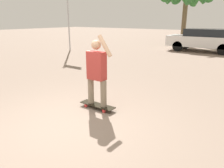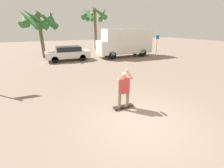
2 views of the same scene
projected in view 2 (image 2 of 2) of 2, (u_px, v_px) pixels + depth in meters
The scene contains 8 objects.
ground_plane at pixel (139, 120), 5.52m from camera, with size 80.00×80.00×0.00m, color gray.
skateboard at pixel (123, 106), 6.34m from camera, with size 0.90×0.25×0.10m.
person_skateboarder at pixel (124, 88), 6.04m from camera, with size 0.71×0.22×1.62m.
camper_van at pixel (126, 42), 17.29m from camera, with size 6.37×2.05×3.12m.
parked_car_white at pixel (68, 53), 15.48m from camera, with size 4.36×1.82×1.43m.
palm_tree_near_van at pixel (94, 16), 22.01m from camera, with size 3.84×3.94×6.23m.
palm_tree_center_background at pixel (38, 20), 15.67m from camera, with size 4.12×4.22×5.12m.
street_sign at pixel (157, 43), 18.39m from camera, with size 0.44×0.06×2.38m.
Camera 2 is at (-2.84, -3.87, 3.20)m, focal length 24.00 mm.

